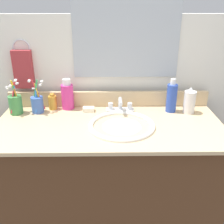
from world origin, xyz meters
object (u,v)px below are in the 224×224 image
Objects in this scene: bottle_oil_amber at (52,102)px; cup_green at (15,104)px; faucet at (120,107)px; bottle_shampoo_blue at (171,97)px; soap_bar at (88,109)px; bottle_soap_pink at (67,95)px; bottle_lotion_white at (189,101)px; hand_towel at (23,69)px; cup_blue_plastic at (37,103)px.

cup_green is (-0.19, -0.06, 0.01)m from bottle_oil_amber.
faucet is 0.83× the size of bottle_shampoo_blue.
bottle_soap_pink is at bearing 159.19° from soap_bar.
faucet is at bearing -9.03° from bottle_soap_pink.
bottle_soap_pink is (-0.59, 0.05, -0.00)m from bottle_shampoo_blue.
bottle_lotion_white is at bearing -4.62° from bottle_oil_amber.
bottle_shampoo_blue is at bearing -5.03° from bottle_soap_pink.
bottle_lotion_white is 0.57m from soap_bar.
faucet is at bearing -10.79° from hand_towel.
cup_green is (-0.97, 0.00, -0.01)m from bottle_lotion_white.
soap_bar is at bearing -15.53° from hand_towel.
cup_green is 1.00× the size of cup_blue_plastic.
bottle_soap_pink is at bearing -12.87° from hand_towel.
bottle_soap_pink is (0.25, -0.06, -0.14)m from hand_towel.
bottle_oil_amber is at bearing -22.01° from hand_towel.
bottle_oil_amber is 0.20m from cup_green.
faucet is 2.50× the size of soap_bar.
cup_green reaches higher than bottle_lotion_white.
cup_blue_plastic is at bearing -149.29° from bottle_oil_amber.
cup_green is (-0.03, -0.13, -0.16)m from hand_towel.
hand_towel is 0.22m from cup_blue_plastic.
cup_blue_plastic is (0.12, 0.01, -0.00)m from cup_green.
faucet is 0.18m from soap_bar.
soap_bar is (0.29, 0.01, -0.04)m from cup_blue_plastic.
bottle_soap_pink reaches higher than bottle_lotion_white.
cup_blue_plastic is at bearing -161.49° from bottle_soap_pink.
soap_bar is at bearing 3.21° from cup_green.
bottle_shampoo_blue is 0.10m from bottle_lotion_white.
bottle_soap_pink is 0.91× the size of cup_green.
bottle_oil_amber is 1.46× the size of soap_bar.
faucet is 0.90× the size of bottle_soap_pink.
bottle_oil_amber is 0.48× the size of cup_blue_plastic.
cup_blue_plastic is (-0.16, -0.05, -0.03)m from bottle_soap_pink.
faucet is 0.82× the size of cup_green.
bottle_soap_pink is 0.91× the size of cup_blue_plastic.
soap_bar is (-0.18, 0.00, -0.02)m from faucet.
cup_green is (-0.87, -0.02, -0.03)m from bottle_shampoo_blue.
bottle_lotion_white is 0.69m from bottle_soap_pink.
hand_towel is at bearing 169.21° from faucet.
bottle_shampoo_blue is at bearing -0.67° from soap_bar.
bottle_lotion_white is at bearing -1.17° from cup_blue_plastic.
bottle_lotion_white is 0.85m from cup_blue_plastic.
bottle_shampoo_blue is 0.60m from bottle_soap_pink.
cup_blue_plastic is (-0.76, -0.00, -0.03)m from bottle_shampoo_blue.
bottle_shampoo_blue is 0.99× the size of cup_blue_plastic.
hand_towel reaches higher than bottle_shampoo_blue.
bottle_shampoo_blue reaches higher than faucet.
bottle_shampoo_blue is 0.87m from cup_green.
cup_blue_plastic reaches higher than bottle_soap_pink.
cup_blue_plastic reaches higher than bottle_lotion_white.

